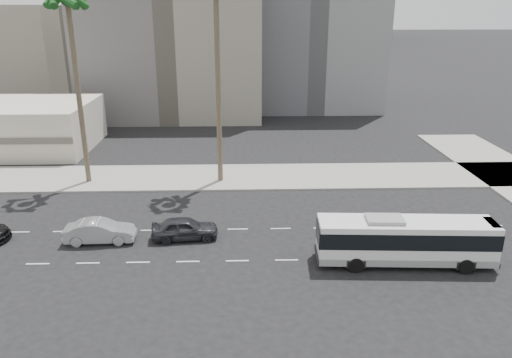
{
  "coord_description": "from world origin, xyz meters",
  "views": [
    {
      "loc": [
        -2.69,
        -26.18,
        14.46
      ],
      "look_at": [
        -1.74,
        4.0,
        3.87
      ],
      "focal_mm": 34.06,
      "sensor_mm": 36.0,
      "label": 1
    }
  ],
  "objects_px": {
    "car_a": "(185,228)",
    "palm_mid": "(68,3)",
    "city_bus": "(405,240)",
    "car_b": "(100,231)"
  },
  "relations": [
    {
      "from": "car_b",
      "to": "palm_mid",
      "type": "distance_m",
      "value": 18.79
    },
    {
      "from": "city_bus",
      "to": "palm_mid",
      "type": "relative_size",
      "value": 0.63
    },
    {
      "from": "car_b",
      "to": "palm_mid",
      "type": "height_order",
      "value": "palm_mid"
    },
    {
      "from": "city_bus",
      "to": "car_a",
      "type": "distance_m",
      "value": 14.01
    },
    {
      "from": "city_bus",
      "to": "palm_mid",
      "type": "height_order",
      "value": "palm_mid"
    },
    {
      "from": "car_a",
      "to": "palm_mid",
      "type": "xyz_separation_m",
      "value": [
        -9.66,
        11.38,
        14.13
      ]
    },
    {
      "from": "car_b",
      "to": "palm_mid",
      "type": "bearing_deg",
      "value": 17.06
    },
    {
      "from": "car_a",
      "to": "palm_mid",
      "type": "bearing_deg",
      "value": 34.61
    },
    {
      "from": "car_b",
      "to": "car_a",
      "type": "bearing_deg",
      "value": -89.56
    },
    {
      "from": "city_bus",
      "to": "car_a",
      "type": "relative_size",
      "value": 2.39
    }
  ]
}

